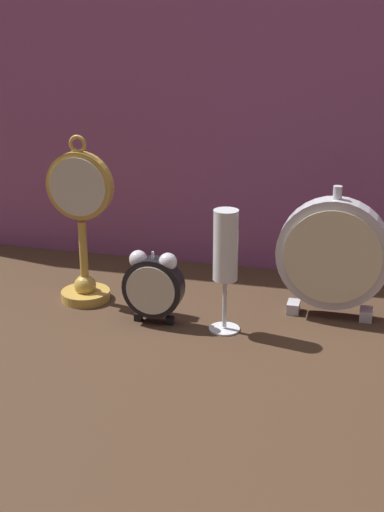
% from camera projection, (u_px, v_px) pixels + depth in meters
% --- Properties ---
extents(ground_plane, '(4.00, 4.00, 0.00)m').
position_uv_depth(ground_plane, '(179.00, 334.00, 1.10)').
color(ground_plane, '#422D1E').
extents(fabric_backdrop_drape, '(1.53, 0.01, 0.65)m').
position_uv_depth(fabric_backdrop_drape, '(226.00, 96.00, 1.29)').
color(fabric_backdrop_drape, '#8E4C7F').
rests_on(fabric_backdrop_drape, ground_plane).
extents(pocket_watch_on_stand, '(0.11, 0.08, 0.29)m').
position_uv_depth(pocket_watch_on_stand, '(82.00, 229.00, 1.19)').
color(pocket_watch_on_stand, gold).
rests_on(pocket_watch_on_stand, ground_plane).
extents(alarm_clock_twin_bell, '(0.10, 0.03, 0.12)m').
position_uv_depth(alarm_clock_twin_bell, '(153.00, 284.00, 1.12)').
color(alarm_clock_twin_bell, black).
rests_on(alarm_clock_twin_bell, ground_plane).
extents(mantel_clock_silver, '(0.18, 0.04, 0.22)m').
position_uv_depth(mantel_clock_silver, '(333.00, 255.00, 1.13)').
color(mantel_clock_silver, silver).
rests_on(mantel_clock_silver, ground_plane).
extents(champagne_flute, '(0.05, 0.05, 0.20)m').
position_uv_depth(champagne_flute, '(225.00, 255.00, 1.08)').
color(champagne_flute, silver).
rests_on(champagne_flute, ground_plane).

